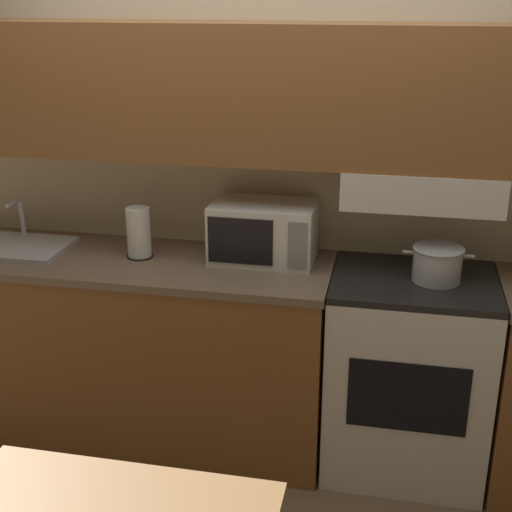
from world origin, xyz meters
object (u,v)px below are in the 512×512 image
at_px(stove_range, 407,374).
at_px(paper_towel_roll, 139,233).
at_px(microwave, 263,232).
at_px(sink_basin, 11,246).
at_px(cooking_pot, 437,263).

height_order(stove_range, paper_towel_roll, paper_towel_roll).
bearing_deg(paper_towel_roll, microwave, 8.04).
bearing_deg(sink_basin, paper_towel_roll, 2.34).
xyz_separation_m(cooking_pot, paper_towel_roll, (-1.33, 0.02, 0.04)).
bearing_deg(microwave, paper_towel_roll, -171.96).
bearing_deg(sink_basin, stove_range, 0.22).
distance_m(cooking_pot, paper_towel_roll, 1.33).
bearing_deg(stove_range, cooking_pot, -2.00).
bearing_deg(stove_range, microwave, 171.77).
distance_m(stove_range, cooking_pot, 0.55).
bearing_deg(cooking_pot, stove_range, 178.00).
distance_m(microwave, paper_towel_roll, 0.57).
xyz_separation_m(sink_basin, paper_towel_roll, (0.63, 0.03, 0.10)).
relative_size(stove_range, cooking_pot, 3.17).
height_order(stove_range, sink_basin, sink_basin).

